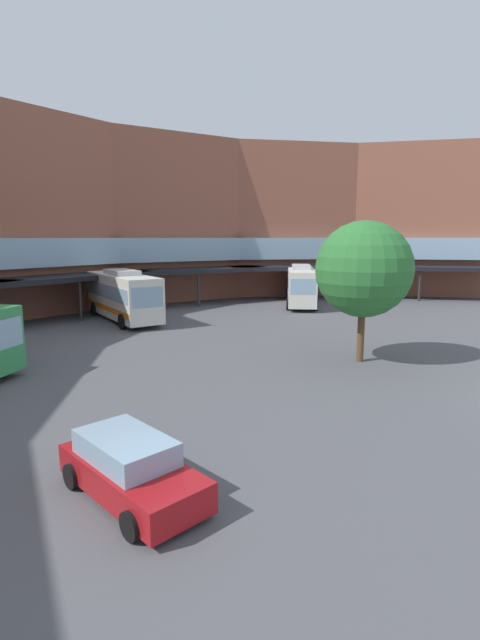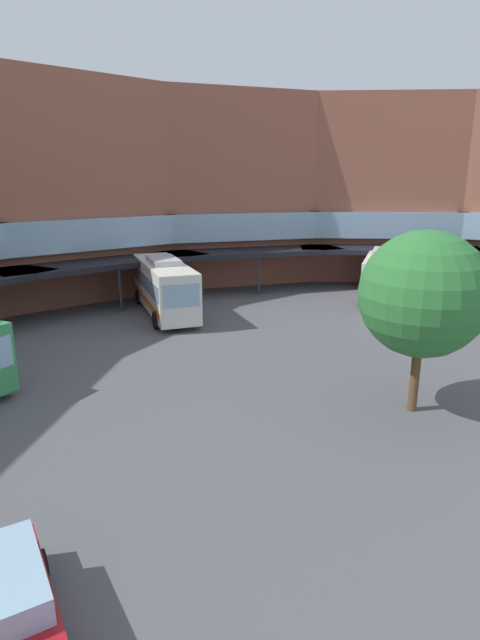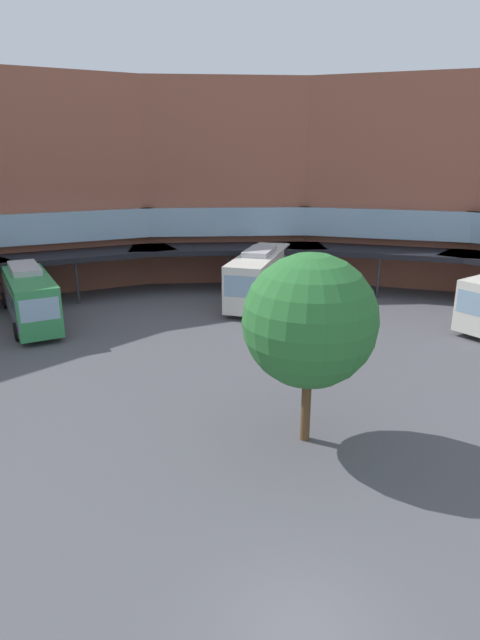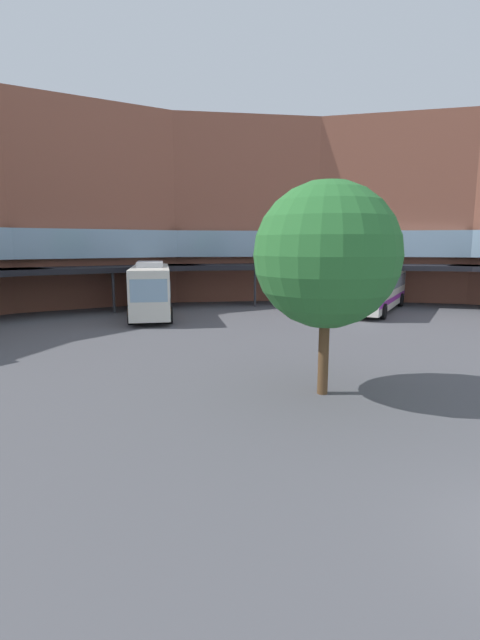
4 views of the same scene
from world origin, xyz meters
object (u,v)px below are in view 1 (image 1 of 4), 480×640
at_px(parked_car, 130,468).
at_px(bus_0, 301,285).
at_px(bus_3, 123,295).
at_px(plaza_tree, 364,269).

bearing_deg(parked_car, bus_0, 122.06).
bearing_deg(bus_3, bus_0, 87.65).
bearing_deg(bus_3, plaza_tree, 18.69).
distance_m(bus_0, parked_car, 34.85).
xyz_separation_m(bus_0, parked_car, (-32.03, -13.68, -1.18)).
xyz_separation_m(bus_3, plaza_tree, (-0.40, -19.53, 2.79)).
height_order(bus_0, bus_3, bus_3).
height_order(bus_3, plaza_tree, plaza_tree).
bearing_deg(bus_3, parked_car, -18.64).
bearing_deg(plaza_tree, bus_3, 88.83).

